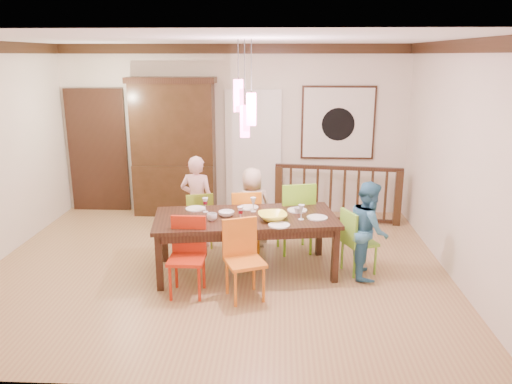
{
  "coord_description": "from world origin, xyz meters",
  "views": [
    {
      "loc": [
        0.81,
        -6.1,
        2.72
      ],
      "look_at": [
        0.51,
        0.18,
        0.99
      ],
      "focal_mm": 35.0,
      "sensor_mm": 36.0,
      "label": 1
    }
  ],
  "objects_px": {
    "dining_table": "(246,222)",
    "chair_end_right": "(360,237)",
    "person_far_mid": "(252,208)",
    "chair_far_left": "(198,215)",
    "person_end_right": "(369,230)",
    "china_hutch": "(174,147)",
    "person_far_left": "(197,201)",
    "balustrade": "(337,193)"
  },
  "relations": [
    {
      "from": "dining_table",
      "to": "chair_end_right",
      "type": "xyz_separation_m",
      "value": [
        1.46,
        0.05,
        -0.19
      ]
    },
    {
      "from": "person_far_mid",
      "to": "chair_far_left",
      "type": "bearing_deg",
      "value": -11.5
    },
    {
      "from": "dining_table",
      "to": "chair_far_left",
      "type": "relative_size",
      "value": 2.87
    },
    {
      "from": "person_far_mid",
      "to": "person_end_right",
      "type": "xyz_separation_m",
      "value": [
        1.51,
        -0.95,
        0.03
      ]
    },
    {
      "from": "china_hutch",
      "to": "chair_end_right",
      "type": "bearing_deg",
      "value": -39.56
    },
    {
      "from": "dining_table",
      "to": "person_far_left",
      "type": "xyz_separation_m",
      "value": [
        -0.77,
        0.9,
        -0.0
      ]
    },
    {
      "from": "dining_table",
      "to": "chair_end_right",
      "type": "bearing_deg",
      "value": -6.74
    },
    {
      "from": "person_far_left",
      "to": "chair_far_left",
      "type": "bearing_deg",
      "value": 116.26
    },
    {
      "from": "dining_table",
      "to": "person_far_left",
      "type": "distance_m",
      "value": 1.18
    },
    {
      "from": "person_far_mid",
      "to": "person_end_right",
      "type": "height_order",
      "value": "person_end_right"
    },
    {
      "from": "chair_end_right",
      "to": "person_end_right",
      "type": "height_order",
      "value": "person_end_right"
    },
    {
      "from": "dining_table",
      "to": "balustrade",
      "type": "bearing_deg",
      "value": 47.36
    },
    {
      "from": "chair_end_right",
      "to": "person_end_right",
      "type": "xyz_separation_m",
      "value": [
        0.09,
        -0.1,
        0.14
      ]
    },
    {
      "from": "person_far_left",
      "to": "dining_table",
      "type": "bearing_deg",
      "value": 139.34
    },
    {
      "from": "person_end_right",
      "to": "chair_far_left",
      "type": "bearing_deg",
      "value": 69.92
    },
    {
      "from": "chair_end_right",
      "to": "person_far_mid",
      "type": "distance_m",
      "value": 1.66
    },
    {
      "from": "china_hutch",
      "to": "person_far_mid",
      "type": "xyz_separation_m",
      "value": [
        1.44,
        -1.52,
        -0.6
      ]
    },
    {
      "from": "dining_table",
      "to": "china_hutch",
      "type": "distance_m",
      "value": 2.84
    },
    {
      "from": "chair_far_left",
      "to": "balustrade",
      "type": "relative_size",
      "value": 0.4
    },
    {
      "from": "china_hutch",
      "to": "person_far_mid",
      "type": "distance_m",
      "value": 2.17
    },
    {
      "from": "person_end_right",
      "to": "balustrade",
      "type": "bearing_deg",
      "value": 5.14
    },
    {
      "from": "chair_far_left",
      "to": "balustrade",
      "type": "distance_m",
      "value": 2.47
    },
    {
      "from": "dining_table",
      "to": "chair_far_left",
      "type": "xyz_separation_m",
      "value": [
        -0.74,
        0.83,
        -0.19
      ]
    },
    {
      "from": "chair_far_left",
      "to": "person_end_right",
      "type": "relative_size",
      "value": 0.68
    },
    {
      "from": "person_far_mid",
      "to": "person_far_left",
      "type": "bearing_deg",
      "value": -16.8
    },
    {
      "from": "chair_far_left",
      "to": "chair_end_right",
      "type": "height_order",
      "value": "chair_far_left"
    },
    {
      "from": "person_far_left",
      "to": "person_end_right",
      "type": "bearing_deg",
      "value": 166.43
    },
    {
      "from": "person_far_mid",
      "to": "balustrade",
      "type": "bearing_deg",
      "value": -155.42
    },
    {
      "from": "chair_end_right",
      "to": "person_far_mid",
      "type": "relative_size",
      "value": 0.71
    },
    {
      "from": "chair_far_left",
      "to": "person_far_left",
      "type": "distance_m",
      "value": 0.2
    },
    {
      "from": "person_far_mid",
      "to": "person_end_right",
      "type": "bearing_deg",
      "value": 131.58
    },
    {
      "from": "balustrade",
      "to": "person_end_right",
      "type": "xyz_separation_m",
      "value": [
        0.15,
        -2.12,
        0.12
      ]
    },
    {
      "from": "dining_table",
      "to": "chair_far_left",
      "type": "distance_m",
      "value": 1.13
    },
    {
      "from": "dining_table",
      "to": "china_hutch",
      "type": "xyz_separation_m",
      "value": [
        -1.4,
        2.41,
        0.51
      ]
    },
    {
      "from": "balustrade",
      "to": "china_hutch",
      "type": "bearing_deg",
      "value": 179.95
    },
    {
      "from": "dining_table",
      "to": "balustrade",
      "type": "distance_m",
      "value": 2.5
    },
    {
      "from": "dining_table",
      "to": "china_hutch",
      "type": "relative_size",
      "value": 1.02
    },
    {
      "from": "china_hutch",
      "to": "person_far_mid",
      "type": "height_order",
      "value": "china_hutch"
    },
    {
      "from": "chair_far_left",
      "to": "balustrade",
      "type": "height_order",
      "value": "balustrade"
    },
    {
      "from": "balustrade",
      "to": "person_far_mid",
      "type": "bearing_deg",
      "value": -132.13
    },
    {
      "from": "balustrade",
      "to": "person_end_right",
      "type": "distance_m",
      "value": 2.13
    },
    {
      "from": "chair_far_left",
      "to": "chair_end_right",
      "type": "relative_size",
      "value": 1.01
    }
  ]
}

